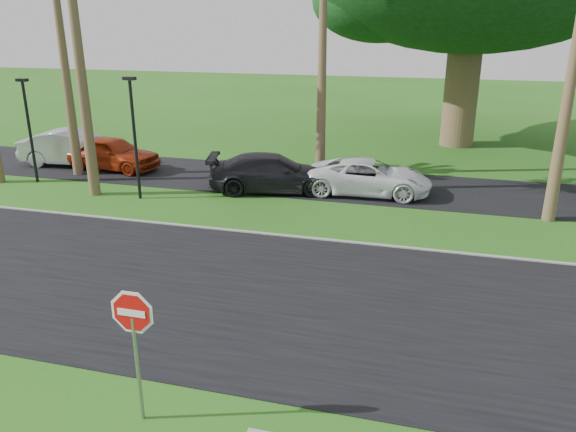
{
  "coord_description": "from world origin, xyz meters",
  "views": [
    {
      "loc": [
        5.1,
        -10.15,
        6.62
      ],
      "look_at": [
        1.48,
        3.07,
        1.8
      ],
      "focal_mm": 35.0,
      "sensor_mm": 36.0,
      "label": 1
    }
  ],
  "objects_px": {
    "stop_sign_near": "(134,330)",
    "car_red": "(112,153)",
    "car_minivan": "(369,177)",
    "car_silver": "(75,148)",
    "car_dark": "(273,173)"
  },
  "relations": [
    {
      "from": "stop_sign_near",
      "to": "car_dark",
      "type": "relative_size",
      "value": 0.51
    },
    {
      "from": "car_dark",
      "to": "car_red",
      "type": "bearing_deg",
      "value": 66.7
    },
    {
      "from": "car_minivan",
      "to": "stop_sign_near",
      "type": "bearing_deg",
      "value": 169.96
    },
    {
      "from": "stop_sign_near",
      "to": "car_red",
      "type": "bearing_deg",
      "value": 123.28
    },
    {
      "from": "car_silver",
      "to": "car_minivan",
      "type": "height_order",
      "value": "car_silver"
    },
    {
      "from": "car_minivan",
      "to": "car_red",
      "type": "bearing_deg",
      "value": 84.45
    },
    {
      "from": "car_red",
      "to": "car_minivan",
      "type": "xyz_separation_m",
      "value": [
        11.97,
        -0.73,
        -0.08
      ]
    },
    {
      "from": "car_silver",
      "to": "car_dark",
      "type": "xyz_separation_m",
      "value": [
        10.27,
        -1.57,
        -0.09
      ]
    },
    {
      "from": "car_red",
      "to": "car_dark",
      "type": "bearing_deg",
      "value": -93.9
    },
    {
      "from": "stop_sign_near",
      "to": "car_red",
      "type": "relative_size",
      "value": 0.58
    },
    {
      "from": "car_dark",
      "to": "car_silver",
      "type": "bearing_deg",
      "value": 67.42
    },
    {
      "from": "stop_sign_near",
      "to": "car_dark",
      "type": "bearing_deg",
      "value": 97.36
    },
    {
      "from": "stop_sign_near",
      "to": "car_silver",
      "type": "relative_size",
      "value": 0.52
    },
    {
      "from": "car_silver",
      "to": "car_dark",
      "type": "relative_size",
      "value": 0.99
    },
    {
      "from": "car_silver",
      "to": "car_minivan",
      "type": "xyz_separation_m",
      "value": [
        14.07,
        -0.94,
        -0.15
      ]
    }
  ]
}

